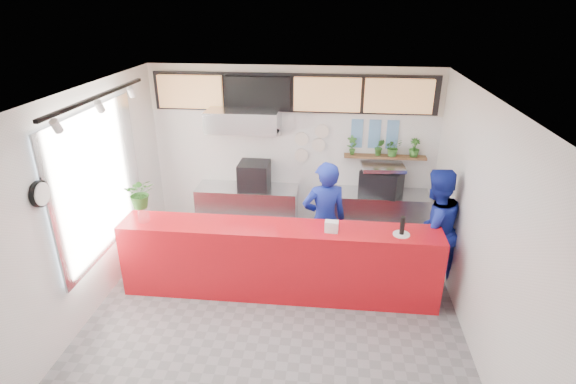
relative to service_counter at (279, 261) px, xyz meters
The scene contains 46 objects.
floor 0.68m from the service_counter, 90.00° to the right, with size 5.00×5.00×0.00m, color slate.
ceiling 2.48m from the service_counter, 90.00° to the right, with size 5.00×5.00×0.00m, color silver.
wall_back 2.30m from the service_counter, 90.00° to the left, with size 5.00×5.00×0.00m, color white.
wall_left 2.70m from the service_counter, behind, with size 5.00×5.00×0.00m, color white.
wall_right 2.70m from the service_counter, ahead, with size 5.00×5.00×0.00m, color white.
service_counter is the anchor object (origin of this frame).
cream_band 2.93m from the service_counter, 90.00° to the left, with size 5.00×0.02×0.80m, color beige.
prep_bench 1.97m from the service_counter, 113.96° to the left, with size 1.80×0.60×0.90m, color #B2B5BA.
panini_oven 2.00m from the service_counter, 110.12° to the left, with size 0.52×0.52×0.47m, color black.
extraction_hood 2.50m from the service_counter, 114.57° to the left, with size 1.20×0.70×0.35m, color #B2B5BA.
hood_lip 2.38m from the service_counter, 114.57° to the left, with size 1.20×0.70×0.08m, color #B2B5BA.
right_bench 2.35m from the service_counter, 50.19° to the left, with size 1.80×0.60×0.90m, color #B2B5BA.
espresso_machine 2.45m from the service_counter, 49.10° to the left, with size 0.66×0.47×0.42m, color black.
espresso_tray 2.52m from the service_counter, 49.10° to the left, with size 0.72×0.50×0.07m, color #B9BCC1.
herb_shelf 2.73m from the service_counter, 51.34° to the left, with size 1.40×0.18×0.04m, color brown.
menu_board_far_left 3.31m from the service_counter, 131.47° to the left, with size 1.10×0.10×0.55m, color tan.
menu_board_mid_left 2.88m from the service_counter, 106.59° to the left, with size 1.10×0.10×0.55m, color black.
menu_board_mid_right 2.87m from the service_counter, 73.94° to the left, with size 1.10×0.10×0.55m, color tan.
menu_board_far_right 3.30m from the service_counter, 48.86° to the left, with size 1.10×0.10×0.55m, color tan.
soffit 2.87m from the service_counter, 90.00° to the left, with size 4.80×0.04×0.65m, color black.
window_pane 2.73m from the service_counter, behind, with size 0.04×2.20×1.90m, color silver.
window_frame 2.71m from the service_counter, behind, with size 0.03×2.30×2.00m, color #B2B5BA.
wall_clock_rim 3.16m from the service_counter, 152.15° to the right, with size 0.30×0.30×0.05m, color black.
wall_clock_face 3.14m from the service_counter, 151.85° to the right, with size 0.26×0.26×0.02m, color white.
track_rail 3.21m from the service_counter, 169.22° to the right, with size 0.05×2.40×0.04m, color black.
dec_plate_a 2.40m from the service_counter, 85.86° to the left, with size 0.24×0.24×0.03m, color silver.
dec_plate_b 2.39m from the service_counter, 77.74° to the left, with size 0.24×0.24×0.03m, color silver.
dec_plate_c 2.26m from the service_counter, 85.86° to the left, with size 0.24×0.24×0.03m, color silver.
dec_plate_d 2.52m from the service_counter, 76.42° to the left, with size 0.24×0.24×0.03m, color silver.
photo_frame_a 2.76m from the service_counter, 62.13° to the left, with size 0.20×0.02×0.25m, color #598CBF.
photo_frame_b 2.90m from the service_counter, 56.06° to the left, with size 0.20×0.02×0.25m, color #598CBF.
photo_frame_c 3.05m from the service_counter, 50.74° to the left, with size 0.20×0.02×0.25m, color #598CBF.
photo_frame_d 2.64m from the service_counter, 62.13° to the left, with size 0.20×0.02×0.25m, color #598CBF.
photo_frame_e 2.78m from the service_counter, 56.06° to the left, with size 0.20×0.02×0.25m, color #598CBF.
photo_frame_f 2.94m from the service_counter, 50.74° to the left, with size 0.20×0.02×0.25m, color #598CBF.
staff_center 0.94m from the service_counter, 43.38° to the left, with size 0.68×0.45×1.87m, color navy.
staff_right 2.28m from the service_counter, 12.28° to the left, with size 0.91×0.71×1.86m, color navy.
herb_a 2.52m from the service_counter, 62.77° to the left, with size 0.18×0.12×0.33m, color #326A25.
herb_b 2.74m from the service_counter, 53.23° to the left, with size 0.16×0.13×0.29m, color #326A25.
herb_c 2.87m from the service_counter, 49.19° to the left, with size 0.28×0.24×0.31m, color #326A25.
herb_d 3.10m from the service_counter, 43.87° to the left, with size 0.18×0.16×0.31m, color #326A25.
glass_vase 2.03m from the service_counter, behind, with size 0.16×0.16×0.20m, color white.
basil_vase 2.16m from the service_counter, behind, with size 0.40×0.34×0.44m, color #326A25.
napkin_holder 0.97m from the service_counter, ahead, with size 0.18×0.11×0.16m, color white.
white_plate 1.76m from the service_counter, ahead, with size 0.23×0.23×0.02m, color white.
pepper_mill 1.80m from the service_counter, ahead, with size 0.06×0.06×0.25m, color black.
Camera 1 is at (0.72, -5.07, 4.02)m, focal length 28.00 mm.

